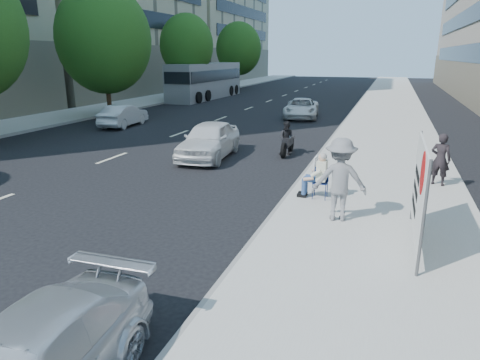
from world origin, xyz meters
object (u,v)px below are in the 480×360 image
at_px(white_sedan_near, 209,140).
at_px(motorcycle, 287,140).
at_px(white_sedan_far, 301,108).
at_px(bus, 206,81).
at_px(pedestrian_woman, 440,159).
at_px(white_sedan_mid, 123,116).
at_px(protest_banner, 419,188).
at_px(seated_protester, 317,173).
at_px(jogger, 340,180).

relative_size(white_sedan_near, motorcycle, 2.12).
height_order(white_sedan_far, motorcycle, motorcycle).
relative_size(white_sedan_near, bus, 0.36).
xyz_separation_m(pedestrian_woman, motorcycle, (-5.55, 3.16, -0.33)).
xyz_separation_m(white_sedan_near, white_sedan_mid, (-7.94, 5.76, -0.11)).
distance_m(pedestrian_woman, protest_banner, 5.01).
bearing_deg(white_sedan_near, seated_protester, -43.98).
height_order(seated_protester, white_sedan_far, seated_protester).
bearing_deg(seated_protester, white_sedan_far, 102.80).
distance_m(white_sedan_far, motorcycle, 11.33).
distance_m(seated_protester, white_sedan_near, 6.54).
relative_size(pedestrian_woman, protest_banner, 0.53).
distance_m(protest_banner, white_sedan_mid, 19.82).
height_order(white_sedan_near, white_sedan_mid, white_sedan_near).
height_order(jogger, bus, bus).
height_order(seated_protester, pedestrian_woman, pedestrian_woman).
bearing_deg(bus, jogger, -59.85).
height_order(jogger, white_sedan_near, jogger).
bearing_deg(pedestrian_woman, white_sedan_near, 8.70).
height_order(white_sedan_mid, white_sedan_far, white_sedan_far).
bearing_deg(white_sedan_far, seated_protester, -84.44).
distance_m(pedestrian_woman, white_sedan_near, 8.62).
height_order(seated_protester, white_sedan_mid, seated_protester).
relative_size(white_sedan_near, white_sedan_far, 0.94).
bearing_deg(white_sedan_mid, pedestrian_woman, 150.44).
distance_m(motorcycle, bus, 25.28).
bearing_deg(protest_banner, jogger, 151.82).
bearing_deg(seated_protester, motorcycle, 111.03).
xyz_separation_m(jogger, bus, (-16.07, 28.74, 0.47)).
bearing_deg(pedestrian_woman, seated_protester, 55.97).
relative_size(white_sedan_mid, white_sedan_far, 0.83).
xyz_separation_m(pedestrian_woman, protest_banner, (-0.89, -4.92, 0.44)).
xyz_separation_m(seated_protester, pedestrian_woman, (3.38, 2.49, 0.09)).
bearing_deg(bus, seated_protester, -59.74).
relative_size(pedestrian_woman, white_sedan_far, 0.35).
xyz_separation_m(white_sedan_mid, bus, (-2.27, 17.35, 1.01)).
xyz_separation_m(seated_protester, white_sedan_far, (-3.83, 16.85, -0.23)).
height_order(white_sedan_mid, motorcycle, motorcycle).
height_order(white_sedan_near, white_sedan_far, white_sedan_near).
bearing_deg(pedestrian_woman, white_sedan_far, -43.67).
relative_size(jogger, pedestrian_woman, 1.25).
height_order(jogger, white_sedan_far, jogger).
xyz_separation_m(white_sedan_mid, white_sedan_far, (9.19, 6.97, 0.01)).
bearing_deg(white_sedan_mid, white_sedan_far, -148.09).
bearing_deg(white_sedan_near, protest_banner, -45.77).
distance_m(protest_banner, motorcycle, 9.35).
relative_size(white_sedan_far, bus, 0.38).
relative_size(jogger, white_sedan_mid, 0.53).
height_order(white_sedan_mid, bus, bus).
xyz_separation_m(jogger, motorcycle, (-2.95, 7.16, -0.53)).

